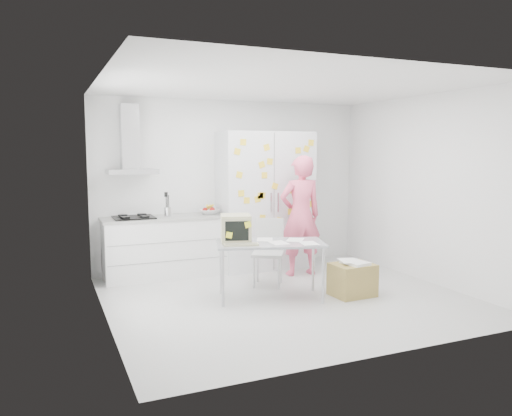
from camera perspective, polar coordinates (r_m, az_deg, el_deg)
name	(u,v)px	position (r m, az deg, el deg)	size (l,w,h in m)	color
floor	(286,298)	(6.60, 3.50, -10.28)	(4.50, 4.00, 0.02)	silver
walls	(264,190)	(6.99, 0.93, 2.05)	(4.52, 4.01, 2.70)	white
ceiling	(288,86)	(6.37, 3.67, 13.76)	(4.50, 4.00, 0.02)	white
counter_run	(165,246)	(7.66, -10.35, -4.29)	(1.84, 0.63, 1.28)	white
range_hood	(130,147)	(7.57, -14.18, 6.81)	(0.70, 0.48, 1.01)	silver
tall_cabinet	(265,200)	(8.06, 1.09, 0.88)	(1.50, 0.68, 2.20)	silver
person	(300,216)	(7.62, 5.11, -0.88)	(0.67, 0.44, 1.83)	#F76082
desk	(249,235)	(6.38, -0.86, -3.14)	(1.51, 1.05, 1.09)	#999DA3
chair	(269,248)	(7.11, 1.44, -4.54)	(0.58, 0.58, 0.94)	#B4B4B2
cardboard_box	(352,279)	(6.74, 10.96, -7.99)	(0.55, 0.45, 0.47)	#A48D47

